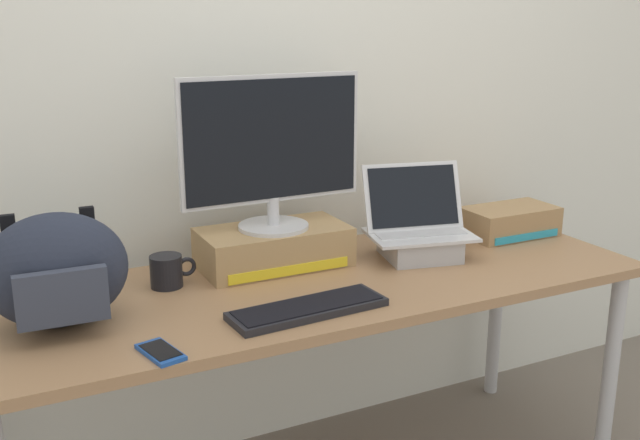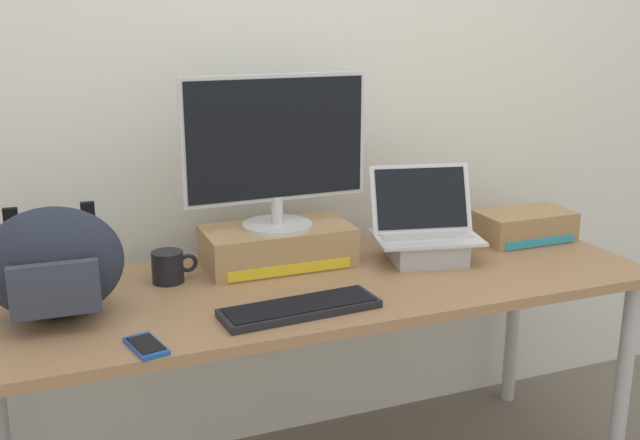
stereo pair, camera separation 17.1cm
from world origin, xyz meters
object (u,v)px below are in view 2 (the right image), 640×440
at_px(coffee_mug, 169,267).
at_px(desktop_monitor, 276,149).
at_px(toner_box_yellow, 278,246).
at_px(plush_toy, 73,266).
at_px(external_keyboard, 300,308).
at_px(messenger_backpack, 54,264).
at_px(toner_box_cyan, 524,226).
at_px(cell_phone, 146,346).
at_px(open_laptop, 425,240).

bearing_deg(coffee_mug, desktop_monitor, 5.30).
xyz_separation_m(toner_box_yellow, plush_toy, (-0.60, 0.05, -0.00)).
relative_size(external_keyboard, messenger_backpack, 1.21).
bearing_deg(toner_box_yellow, toner_box_cyan, -4.31).
distance_m(desktop_monitor, coffee_mug, 0.47).
bearing_deg(cell_phone, toner_box_cyan, 3.37).
distance_m(desktop_monitor, plush_toy, 0.67).
height_order(external_keyboard, toner_box_cyan, toner_box_cyan).
xyz_separation_m(cell_phone, toner_box_cyan, (1.34, 0.39, 0.04)).
xyz_separation_m(desktop_monitor, open_laptop, (0.45, -0.12, -0.30)).
bearing_deg(desktop_monitor, external_keyboard, -101.54).
distance_m(open_laptop, coffee_mug, 0.79).
bearing_deg(cell_phone, toner_box_yellow, 30.97).
bearing_deg(messenger_backpack, plush_toy, 79.13).
bearing_deg(open_laptop, plush_toy, -177.09).
bearing_deg(messenger_backpack, toner_box_yellow, 18.26).
bearing_deg(plush_toy, desktop_monitor, -4.68).
relative_size(desktop_monitor, cell_phone, 3.97).
relative_size(coffee_mug, toner_box_cyan, 0.42).
bearing_deg(toner_box_cyan, open_laptop, -171.96).
bearing_deg(toner_box_cyan, cell_phone, -163.82).
relative_size(toner_box_yellow, open_laptop, 1.24).
xyz_separation_m(open_laptop, cell_phone, (-0.92, -0.33, -0.06)).
xyz_separation_m(toner_box_yellow, open_laptop, (0.45, -0.12, 0.00)).
height_order(cell_phone, plush_toy, plush_toy).
height_order(desktop_monitor, messenger_backpack, desktop_monitor).
bearing_deg(toner_box_yellow, plush_toy, 175.43).
height_order(external_keyboard, cell_phone, external_keyboard).
relative_size(toner_box_yellow, cell_phone, 3.13).
bearing_deg(coffee_mug, messenger_backpack, -153.60).
relative_size(coffee_mug, cell_phone, 0.93).
bearing_deg(external_keyboard, coffee_mug, 124.29).
height_order(open_laptop, plush_toy, open_laptop).
height_order(external_keyboard, plush_toy, plush_toy).
bearing_deg(plush_toy, toner_box_yellow, -4.57).
relative_size(messenger_backpack, plush_toy, 3.14).
xyz_separation_m(open_laptop, toner_box_cyan, (0.42, 0.06, -0.01)).
height_order(external_keyboard, messenger_backpack, messenger_backpack).
height_order(external_keyboard, coffee_mug, coffee_mug).
relative_size(external_keyboard, cell_phone, 2.96).
xyz_separation_m(open_laptop, plush_toy, (-1.04, 0.17, -0.01)).
bearing_deg(external_keyboard, cell_phone, -173.87).
distance_m(toner_box_yellow, external_keyboard, 0.39).
bearing_deg(external_keyboard, plush_toy, 137.14).
height_order(toner_box_yellow, messenger_backpack, messenger_backpack).
xyz_separation_m(coffee_mug, toner_box_cyan, (1.21, -0.03, 0.00)).
bearing_deg(messenger_backpack, cell_phone, -53.97).
bearing_deg(coffee_mug, open_laptop, -6.63).
xyz_separation_m(messenger_backpack, coffee_mug, (0.31, 0.15, -0.10)).
distance_m(toner_box_yellow, desktop_monitor, 0.30).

